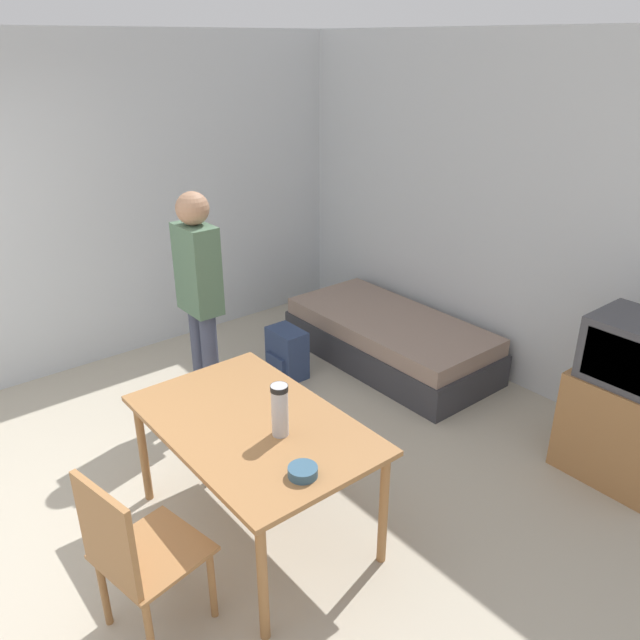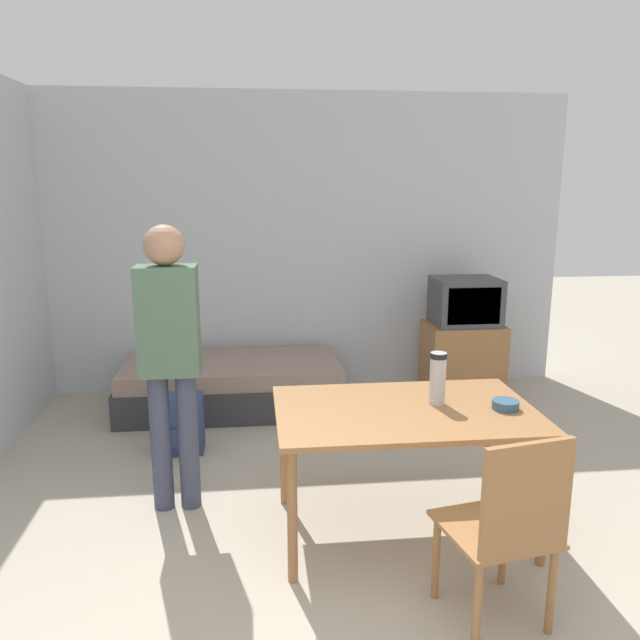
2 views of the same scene
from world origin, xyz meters
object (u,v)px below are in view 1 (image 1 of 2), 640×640
at_px(daybed, 390,340).
at_px(wooden_chair, 132,551).
at_px(tv, 627,405).
at_px(person_standing, 199,291).
at_px(mate_bowl, 303,472).
at_px(dining_table, 253,433).
at_px(backpack, 287,353).
at_px(thermos_flask, 280,408).

distance_m(daybed, wooden_chair, 3.16).
distance_m(tv, person_standing, 2.92).
bearing_deg(mate_bowl, tv, 76.57).
distance_m(tv, dining_table, 2.35).
bearing_deg(mate_bowl, dining_table, 172.87).
bearing_deg(backpack, tv, 20.37).
bearing_deg(daybed, backpack, -112.48).
relative_size(daybed, dining_table, 1.35).
relative_size(person_standing, backpack, 4.01).
distance_m(dining_table, person_standing, 1.39).
bearing_deg(mate_bowl, daybed, 125.64).
distance_m(daybed, tv, 2.07).
xyz_separation_m(wooden_chair, backpack, (-1.60, 2.03, -0.31)).
xyz_separation_m(person_standing, backpack, (-0.07, 0.79, -0.78)).
xyz_separation_m(thermos_flask, backpack, (-1.54, 1.16, -0.68)).
distance_m(tv, backpack, 2.58).
height_order(tv, thermos_flask, tv).
height_order(wooden_chair, thermos_flask, thermos_flask).
height_order(dining_table, backpack, dining_table).
xyz_separation_m(dining_table, mate_bowl, (0.53, -0.07, 0.10)).
xyz_separation_m(dining_table, thermos_flask, (0.19, 0.05, 0.23)).
distance_m(wooden_chair, person_standing, 2.03).
relative_size(person_standing, thermos_flask, 5.82).
bearing_deg(mate_bowl, thermos_flask, 161.13).
xyz_separation_m(wooden_chair, thermos_flask, (-0.06, 0.87, 0.37)).
height_order(daybed, mate_bowl, mate_bowl).
relative_size(tv, person_standing, 0.65).
xyz_separation_m(tv, person_standing, (-2.33, -1.68, 0.47)).
bearing_deg(tv, backpack, -159.63).
height_order(tv, wooden_chair, tv).
distance_m(daybed, thermos_flask, 2.44).
bearing_deg(wooden_chair, person_standing, 141.22).
bearing_deg(person_standing, thermos_flask, -13.84).
relative_size(tv, thermos_flask, 3.76).
bearing_deg(dining_table, person_standing, 162.14).
height_order(daybed, tv, tv).
bearing_deg(tv, wooden_chair, -105.25).
bearing_deg(thermos_flask, backpack, 143.12).
distance_m(person_standing, thermos_flask, 1.52).
xyz_separation_m(daybed, thermos_flask, (1.19, -2.01, 0.68)).
bearing_deg(daybed, thermos_flask, -59.53).
distance_m(tv, mate_bowl, 2.24).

